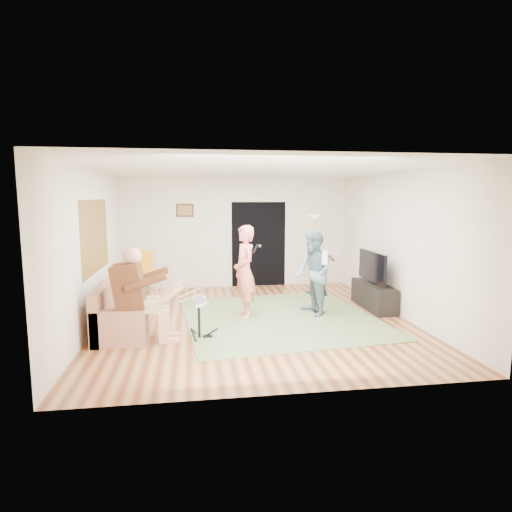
{
  "coord_description": "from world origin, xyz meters",
  "views": [
    {
      "loc": [
        -1.07,
        -7.48,
        2.22
      ],
      "look_at": [
        0.08,
        0.3,
        1.13
      ],
      "focal_mm": 30.0,
      "sensor_mm": 36.0,
      "label": 1
    }
  ],
  "objects": [
    {
      "name": "guitar_spare",
      "position": [
        1.32,
        0.29,
        0.21
      ],
      "size": [
        0.27,
        0.24,
        0.74
      ],
      "color": "black",
      "rests_on": "floor"
    },
    {
      "name": "television",
      "position": [
        2.45,
        0.48,
        0.85
      ],
      "size": [
        0.06,
        1.19,
        0.59
      ],
      "primitive_type": "cube",
      "color": "black",
      "rests_on": "tv_cabinet"
    },
    {
      "name": "drummer",
      "position": [
        -1.86,
        -0.89,
        0.57
      ],
      "size": [
        0.95,
        0.53,
        1.47
      ],
      "color": "#572D18",
      "rests_on": "sofa"
    },
    {
      "name": "microphone",
      "position": [
        0.06,
        0.23,
        1.28
      ],
      "size": [
        0.06,
        0.06,
        0.24
      ],
      "primitive_type": null,
      "color": "black",
      "rests_on": "singer"
    },
    {
      "name": "area_rug",
      "position": [
        0.48,
        0.05,
        0.01
      ],
      "size": [
        3.74,
        3.89,
        0.02
      ],
      "primitive_type": "cube",
      "rotation": [
        0.0,
        0.0,
        0.1
      ],
      "color": "#5C7144",
      "rests_on": "floor"
    },
    {
      "name": "singer",
      "position": [
        -0.14,
        0.23,
        0.85
      ],
      "size": [
        0.51,
        0.69,
        1.71
      ],
      "primitive_type": "imported",
      "rotation": [
        0.0,
        0.0,
        -1.39
      ],
      "color": "#F87D6B",
      "rests_on": "floor"
    },
    {
      "name": "walls",
      "position": [
        0.0,
        0.0,
        1.35
      ],
      "size": [
        5.5,
        6.0,
        2.7
      ],
      "primitive_type": null,
      "color": "silver",
      "rests_on": "floor"
    },
    {
      "name": "drum_kit",
      "position": [
        -1.0,
        -0.89,
        0.29
      ],
      "size": [
        0.36,
        0.64,
        0.66
      ],
      "color": "black",
      "rests_on": "floor"
    },
    {
      "name": "window_blinds",
      "position": [
        -2.74,
        0.2,
        1.55
      ],
      "size": [
        0.0,
        2.05,
        2.05
      ],
      "primitive_type": "plane",
      "rotation": [
        1.57,
        0.0,
        1.57
      ],
      "color": "olive",
      "rests_on": "walls"
    },
    {
      "name": "ceiling",
      "position": [
        0.0,
        0.0,
        2.7
      ],
      "size": [
        6.0,
        6.0,
        0.0
      ],
      "primitive_type": "plane",
      "rotation": [
        3.14,
        0.0,
        0.0
      ],
      "color": "white",
      "rests_on": "walls"
    },
    {
      "name": "guitar_held",
      "position": [
        1.35,
        0.16,
        1.1
      ],
      "size": [
        0.24,
        0.61,
        0.26
      ],
      "primitive_type": null,
      "rotation": [
        0.0,
        0.0,
        -0.2
      ],
      "color": "white",
      "rests_on": "guitarist"
    },
    {
      "name": "guitarist",
      "position": [
        1.15,
        0.16,
        0.81
      ],
      "size": [
        0.74,
        0.88,
        1.62
      ],
      "primitive_type": "imported",
      "rotation": [
        0.0,
        0.0,
        -1.39
      ],
      "color": "slate",
      "rests_on": "floor"
    },
    {
      "name": "sofa",
      "position": [
        -2.29,
        -0.24,
        0.26
      ],
      "size": [
        0.8,
        1.94,
        0.79
      ],
      "color": "#A06B50",
      "rests_on": "floor"
    },
    {
      "name": "floor",
      "position": [
        0.0,
        0.0,
        0.0
      ],
      "size": [
        6.0,
        6.0,
        0.0
      ],
      "primitive_type": "plane",
      "color": "brown",
      "rests_on": "ground"
    },
    {
      "name": "dining_chair",
      "position": [
        -2.08,
        1.63,
        0.39
      ],
      "size": [
        0.58,
        0.61,
        1.09
      ],
      "rotation": [
        0.0,
        0.0,
        0.3
      ],
      "color": "tan",
      "rests_on": "floor"
    },
    {
      "name": "tv_cabinet",
      "position": [
        2.5,
        0.48,
        0.25
      ],
      "size": [
        0.4,
        1.4,
        0.5
      ],
      "primitive_type": "cube",
      "color": "black",
      "rests_on": "floor"
    },
    {
      "name": "picture_frame",
      "position": [
        -1.25,
        2.99,
        1.9
      ],
      "size": [
        0.42,
        0.03,
        0.32
      ],
      "primitive_type": "cube",
      "color": "#3F2314",
      "rests_on": "walls"
    },
    {
      "name": "torchiere_lamp",
      "position": [
        1.67,
        1.93,
        1.25
      ],
      "size": [
        0.33,
        0.33,
        1.82
      ],
      "color": "black",
      "rests_on": "floor"
    },
    {
      "name": "doorway",
      "position": [
        0.55,
        2.99,
        1.05
      ],
      "size": [
        2.1,
        0.0,
        2.1
      ],
      "primitive_type": "plane",
      "rotation": [
        1.57,
        0.0,
        0.0
      ],
      "color": "black",
      "rests_on": "walls"
    }
  ]
}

